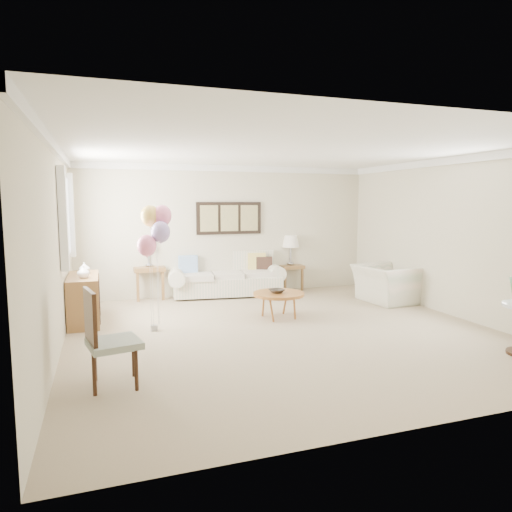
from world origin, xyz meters
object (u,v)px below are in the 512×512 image
(coffee_table, at_px, (279,295))
(armchair, at_px, (386,284))
(accent_chair, at_px, (106,336))
(balloon_cluster, at_px, (155,228))
(sofa, at_px, (226,278))

(coffee_table, distance_m, armchair, 2.41)
(accent_chair, bearing_deg, balloon_cluster, 69.54)
(coffee_table, height_order, armchair, armchair)
(accent_chair, height_order, balloon_cluster, balloon_cluster)
(accent_chair, distance_m, balloon_cluster, 2.29)
(sofa, xyz_separation_m, coffee_table, (0.32, -2.10, 0.04))
(coffee_table, relative_size, accent_chair, 0.82)
(sofa, distance_m, accent_chair, 4.75)
(coffee_table, height_order, balloon_cluster, balloon_cluster)
(coffee_table, bearing_deg, accent_chair, -142.87)
(balloon_cluster, bearing_deg, armchair, 7.38)
(coffee_table, bearing_deg, armchair, 11.39)
(coffee_table, relative_size, balloon_cluster, 0.45)
(sofa, height_order, coffee_table, sofa)
(coffee_table, xyz_separation_m, armchair, (2.36, 0.48, -0.04))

